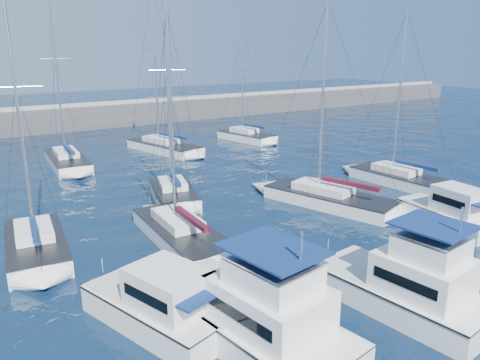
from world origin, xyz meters
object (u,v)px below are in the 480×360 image
sailboat_back_c (247,136)px  sailboat_mid_a (36,245)px  motor_yacht_port_inner (255,315)px  sailboat_mid_c (174,194)px  motor_yacht_stbd_inner (409,287)px  sailboat_mid_e (400,179)px  motor_yacht_stbd_outer (450,214)px  sailboat_back_a (67,161)px  sailboat_mid_b (181,234)px  sailboat_back_b (164,147)px  sailboat_mid_d (329,199)px  motor_yacht_port_outer (161,307)px

sailboat_back_c → sailboat_mid_a: bearing=-155.2°
motor_yacht_port_inner → sailboat_mid_c: sailboat_mid_c is taller
motor_yacht_stbd_inner → sailboat_mid_e: 20.53m
sailboat_mid_a → sailboat_back_c: size_ratio=1.10×
sailboat_mid_e → motor_yacht_stbd_outer: bearing=-127.0°
motor_yacht_stbd_inner → sailboat_back_a: (-6.14, 34.93, -0.60)m
motor_yacht_port_inner → sailboat_mid_b: size_ratio=0.72×
sailboat_back_b → motor_yacht_stbd_inner: bearing=-111.5°
motor_yacht_port_inner → sailboat_mid_c: bearing=66.3°
sailboat_mid_c → sailboat_back_c: 24.28m
sailboat_back_b → sailboat_mid_d: bearing=-98.2°
sailboat_back_b → sailboat_mid_c: bearing=-126.3°
motor_yacht_stbd_inner → sailboat_back_c: size_ratio=0.60×
motor_yacht_stbd_outer → sailboat_back_b: sailboat_back_b is taller
motor_yacht_port_outer → motor_yacht_port_inner: (2.73, -2.86, 0.19)m
sailboat_back_a → sailboat_back_b: (10.66, 0.93, 0.01)m
motor_yacht_port_inner → sailboat_mid_c: size_ratio=0.64×
sailboat_back_a → sailboat_back_c: (21.81, 1.17, -0.02)m
motor_yacht_stbd_outer → sailboat_mid_d: sailboat_mid_d is taller
motor_yacht_stbd_inner → sailboat_back_c: (15.67, 36.10, -0.62)m
motor_yacht_port_inner → sailboat_mid_c: 18.35m
motor_yacht_port_inner → motor_yacht_stbd_outer: bearing=1.6°
sailboat_mid_a → sailboat_mid_e: size_ratio=1.04×
motor_yacht_stbd_inner → sailboat_mid_c: sailboat_mid_c is taller
motor_yacht_port_inner → sailboat_back_c: sailboat_back_c is taller
sailboat_mid_b → sailboat_back_a: sailboat_back_a is taller
sailboat_mid_b → sailboat_mid_e: (20.82, 0.81, 0.01)m
motor_yacht_port_inner → sailboat_mid_a: bearing=104.7°
motor_yacht_stbd_outer → sailboat_mid_d: (-3.42, 7.43, -0.44)m
sailboat_mid_d → sailboat_back_a: bearing=103.4°
motor_yacht_port_outer → motor_yacht_stbd_outer: (20.07, 0.22, 0.00)m
motor_yacht_port_inner → motor_yacht_stbd_inner: (6.90, -1.83, -0.00)m
motor_yacht_stbd_inner → sailboat_mid_d: 14.21m
sailboat_mid_b → sailboat_back_a: size_ratio=0.83×
motor_yacht_port_inner → sailboat_back_a: (0.77, 33.10, -0.60)m
motor_yacht_port_inner → sailboat_back_b: (11.42, 34.03, -0.60)m
sailboat_mid_d → sailboat_mid_c: bearing=124.9°
motor_yacht_port_inner → sailboat_mid_d: bearing=28.6°
sailboat_mid_a → sailboat_mid_b: (7.60, -2.86, -0.02)m
sailboat_mid_e → sailboat_back_b: (-11.31, 22.79, 0.02)m
motor_yacht_port_outer → motor_yacht_port_inner: bearing=-63.5°
sailboat_mid_c → sailboat_mid_d: 11.58m
motor_yacht_port_inner → sailboat_mid_d: size_ratio=0.68×
motor_yacht_stbd_outer → motor_yacht_port_outer: bearing=-174.4°
sailboat_back_b → motor_yacht_port_inner: bearing=-122.9°
sailboat_mid_b → sailboat_mid_e: bearing=5.2°
sailboat_mid_b → sailboat_back_c: size_ratio=1.01×
motor_yacht_port_outer → motor_yacht_port_inner: size_ratio=0.75×
motor_yacht_stbd_outer → sailboat_back_b: bearing=105.8°
motor_yacht_stbd_inner → sailboat_mid_d: bearing=53.6°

